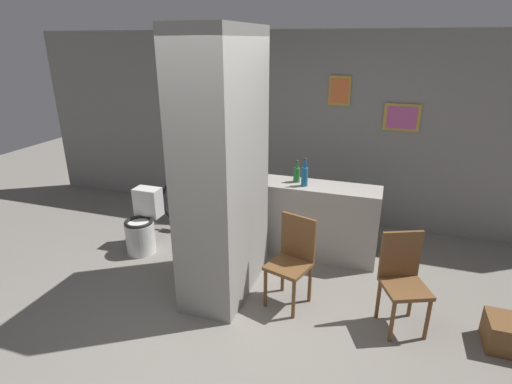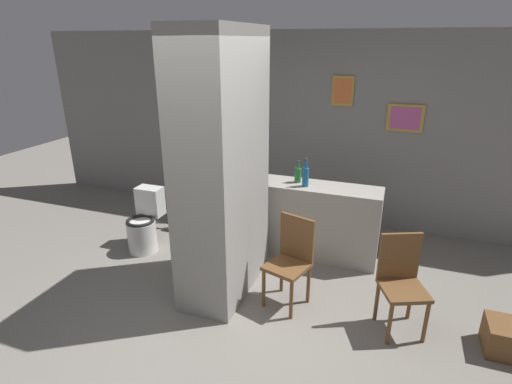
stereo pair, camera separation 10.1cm
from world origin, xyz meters
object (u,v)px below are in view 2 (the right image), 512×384
bottle_tall (306,176)px  chair_near_pillar (291,258)px  toilet (144,225)px  bicycle (217,206)px  chair_by_doorway (401,280)px

bottle_tall → chair_near_pillar: bearing=-83.9°
toilet → chair_near_pillar: size_ratio=0.84×
toilet → bicycle: 0.99m
chair_by_doorway → bottle_tall: bottle_tall is taller
chair_near_pillar → bottle_tall: bearing=113.2°
bicycle → bottle_tall: size_ratio=4.90×
chair_near_pillar → chair_by_doorway: size_ratio=1.00×
bottle_tall → chair_by_doorway: bearing=-41.3°
chair_near_pillar → bicycle: 1.82m
bicycle → bottle_tall: bottle_tall is taller
chair_near_pillar → bottle_tall: size_ratio=2.68×
toilet → bicycle: (0.63, 0.76, 0.04)m
chair_near_pillar → chair_by_doorway: (1.01, -0.03, 0.00)m
chair_by_doorway → bicycle: bearing=129.2°
chair_by_doorway → chair_near_pillar: bearing=154.8°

